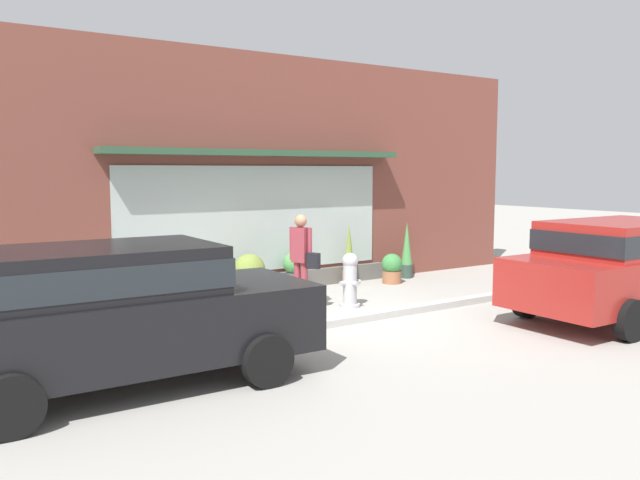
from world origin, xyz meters
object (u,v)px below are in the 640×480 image
Objects in this scene: pedestrian_with_handbag at (302,254)px; potted_plant_doorstep at (249,275)px; parked_car_black at (120,308)px; fire_hydrant at (350,279)px; potted_plant_low_front at (392,268)px; potted_plant_near_hydrant at (407,251)px; parked_car_red at (626,263)px; potted_plant_corner_tall at (294,269)px; potted_plant_window_left at (349,256)px.

pedestrian_with_handbag reaches higher than potted_plant_doorstep.
parked_car_black is (-3.99, -2.46, -0.06)m from pedestrian_with_handbag.
potted_plant_low_front is at bearing 33.26° from fire_hydrant.
parked_car_black is at bearing -153.34° from potted_plant_near_hydrant.
potted_plant_near_hydrant is at bearing 2.34° from potted_plant_doorstep.
fire_hydrant is 0.99m from pedestrian_with_handbag.
fire_hydrant is at bearing -148.43° from potted_plant_near_hydrant.
parked_car_red is 6.12m from potted_plant_corner_tall.
parked_car_red is 8.12m from parked_car_black.
parked_car_red is 4.89m from potted_plant_low_front.
potted_plant_doorstep is at bearing -177.66° from potted_plant_near_hydrant.
fire_hydrant is at bearing -88.49° from potted_plant_corner_tall.
potted_plant_window_left is at bearing 101.25° from pedestrian_with_handbag.
pedestrian_with_handbag is at bearing 33.18° from parked_car_black.
pedestrian_with_handbag is 5.47m from parked_car_red.
pedestrian_with_handbag reaches higher than parked_car_black.
potted_plant_near_hydrant is at bearing 0.87° from potted_plant_window_left.
fire_hydrant is at bearing -146.74° from potted_plant_low_front.
potted_plant_doorstep reaches higher than potted_plant_corner_tall.
potted_plant_corner_tall is 1.37m from potted_plant_window_left.
potted_plant_near_hydrant is (1.67, 0.03, -0.02)m from potted_plant_window_left.
potted_plant_window_left is (-1.97, 5.08, -0.29)m from parked_car_red.
potted_plant_doorstep is (-2.48, -0.14, -0.17)m from potted_plant_window_left.
potted_plant_window_left is (1.36, -0.04, 0.18)m from potted_plant_corner_tall.
parked_car_red reaches higher than potted_plant_window_left.
parked_car_black is at bearing -156.65° from fire_hydrant.
potted_plant_low_front is (-1.05, 4.74, -0.59)m from parked_car_red.
potted_plant_low_front is at bearing -9.56° from potted_plant_corner_tall.
fire_hydrant is at bearing 39.54° from pedestrian_with_handbag.
parked_car_red reaches higher than potted_plant_low_front.
potted_plant_corner_tall is 1.14m from potted_plant_doorstep.
potted_plant_corner_tall is at bearing 130.67° from pedestrian_with_handbag.
potted_plant_window_left is 1.03m from potted_plant_low_front.
fire_hydrant is 1.13× the size of potted_plant_doorstep.
potted_plant_corner_tall is at bearing 179.69° from potted_plant_near_hydrant.
fire_hydrant is 0.77× the size of potted_plant_near_hydrant.
potted_plant_window_left is 1.51× the size of potted_plant_doorstep.
parked_car_black is (-4.76, -2.05, 0.41)m from fire_hydrant.
potted_plant_doorstep is at bearing -176.67° from potted_plant_window_left.
potted_plant_low_front is (6.99, 3.51, -0.58)m from parked_car_black.
fire_hydrant reaches higher than potted_plant_corner_tall.
fire_hydrant is at bearing -125.97° from potted_plant_window_left.
fire_hydrant is 1.22× the size of potted_plant_corner_tall.
potted_plant_doorstep is (-0.40, 1.25, -0.51)m from pedestrian_with_handbag.
potted_plant_corner_tall is at bearing 178.24° from potted_plant_window_left.
parked_car_red is 5.69× the size of potted_plant_corner_tall.
parked_car_black is 8.66m from potted_plant_near_hydrant.
parked_car_black reaches higher than potted_plant_corner_tall.
parked_car_black is 5.18m from potted_plant_doorstep.
potted_plant_corner_tall is 0.61× the size of potted_plant_window_left.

